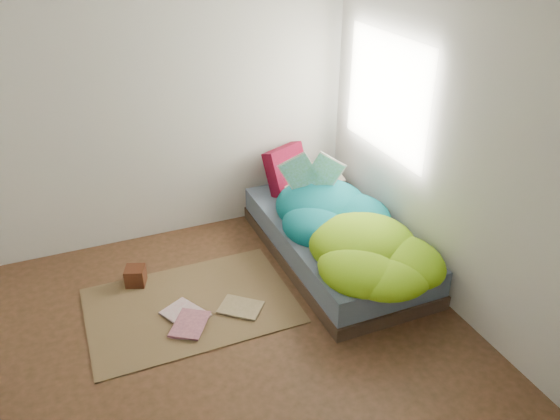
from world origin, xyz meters
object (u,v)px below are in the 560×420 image
(pillow_magenta, at_px, (287,169))
(floor_book_a, at_px, (173,323))
(wooden_box, at_px, (135,276))
(open_book, at_px, (312,162))
(bed, at_px, (335,242))
(floor_book_b, at_px, (175,323))

(pillow_magenta, xyz_separation_m, floor_book_a, (-1.43, -1.16, -0.53))
(wooden_box, distance_m, floor_book_a, 0.65)
(pillow_magenta, relative_size, open_book, 0.94)
(open_book, relative_size, wooden_box, 2.98)
(pillow_magenta, height_order, floor_book_a, pillow_magenta)
(open_book, xyz_separation_m, wooden_box, (-1.64, -0.05, -0.73))
(bed, distance_m, pillow_magenta, 0.91)
(floor_book_a, bearing_deg, bed, -15.84)
(wooden_box, relative_size, floor_book_b, 0.48)
(floor_book_a, bearing_deg, wooden_box, 76.48)
(wooden_box, bearing_deg, bed, -9.32)
(floor_book_b, bearing_deg, floor_book_a, -161.34)
(pillow_magenta, height_order, floor_book_b, pillow_magenta)
(bed, height_order, open_book, open_book)
(bed, relative_size, open_book, 4.30)
(bed, bearing_deg, floor_book_a, -167.44)
(pillow_magenta, bearing_deg, wooden_box, 173.24)
(pillow_magenta, relative_size, wooden_box, 2.79)
(pillow_magenta, distance_m, open_book, 0.55)
(open_book, relative_size, floor_book_a, 1.37)
(bed, distance_m, floor_book_a, 1.60)
(wooden_box, bearing_deg, pillow_magenta, 18.32)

